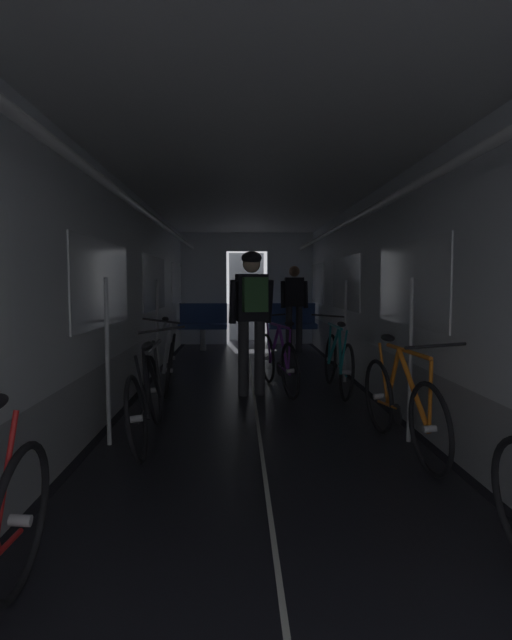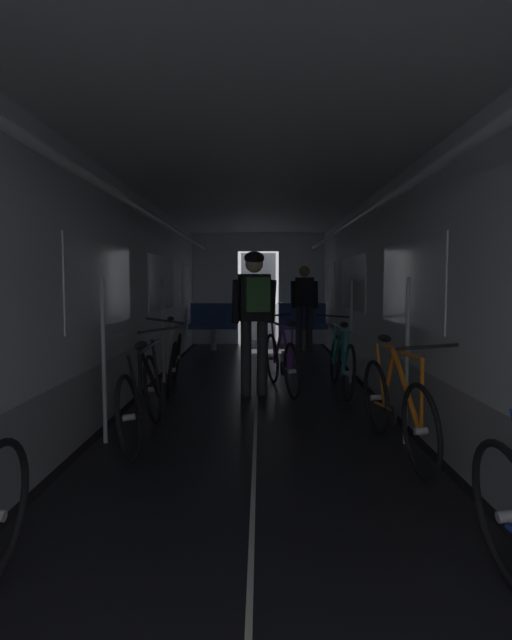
{
  "view_description": "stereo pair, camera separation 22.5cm",
  "coord_description": "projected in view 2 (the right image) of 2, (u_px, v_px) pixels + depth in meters",
  "views": [
    {
      "loc": [
        -0.18,
        -2.07,
        1.35
      ],
      "look_at": [
        0.0,
        3.19,
        0.97
      ],
      "focal_mm": 28.24,
      "sensor_mm": 36.0,
      "label": 1
    },
    {
      "loc": [
        0.04,
        -2.07,
        1.35
      ],
      "look_at": [
        0.0,
        3.19,
        0.97
      ],
      "focal_mm": 28.24,
      "sensor_mm": 36.0,
      "label": 2
    }
  ],
  "objects": [
    {
      "name": "bicycle_purple_in_aisle",
      "position": [
        282.0,
        360.0,
        6.3
      ],
      "size": [
        0.5,
        1.67,
        0.94
      ],
      "color": "black",
      "rests_on": "ground"
    },
    {
      "name": "train_car_shell",
      "position": [
        256.0,
        252.0,
        5.63
      ],
      "size": [
        3.14,
        12.34,
        2.57
      ],
      "color": "black",
      "rests_on": "ground"
    },
    {
      "name": "bicycle_teal",
      "position": [
        341.0,
        362.0,
        6.19
      ],
      "size": [
        0.44,
        1.69,
        0.95
      ],
      "color": "black",
      "rests_on": "ground"
    },
    {
      "name": "person_standing_near_bench",
      "position": [
        304.0,
        302.0,
        9.76
      ],
      "size": [
        0.53,
        0.23,
        1.69
      ],
      "color": "#2D2D33",
      "rests_on": "ground"
    },
    {
      "name": "person_cyclist_aisle",
      "position": [
        255.0,
        307.0,
        5.99
      ],
      "size": [
        0.56,
        0.44,
        1.73
      ],
      "color": "#2D2D33",
      "rests_on": "ground"
    },
    {
      "name": "bicycle_orange",
      "position": [
        395.0,
        406.0,
        3.98
      ],
      "size": [
        0.44,
        1.69,
        0.94
      ],
      "color": "black",
      "rests_on": "ground"
    },
    {
      "name": "bench_seat_far_right",
      "position": [
        302.0,
        322.0,
        10.17
      ],
      "size": [
        0.98,
        0.51,
        0.95
      ],
      "color": "gray",
      "rests_on": "ground"
    },
    {
      "name": "bicycle_silver",
      "position": [
        174.0,
        359.0,
        6.45
      ],
      "size": [
        0.44,
        1.69,
        0.96
      ],
      "color": "black",
      "rests_on": "ground"
    },
    {
      "name": "ground_plane",
      "position": [
        250.0,
        598.0,
        2.17
      ],
      "size": [
        60.0,
        60.0,
        0.0
      ],
      "primitive_type": "plane",
      "color": "black"
    },
    {
      "name": "bicycle_black",
      "position": [
        143.0,
        396.0,
        4.33
      ],
      "size": [
        0.44,
        1.69,
        0.96
      ],
      "color": "black",
      "rests_on": "ground"
    },
    {
      "name": "bench_seat_far_left",
      "position": [
        214.0,
        322.0,
        10.19
      ],
      "size": [
        0.98,
        0.51,
        0.95
      ],
      "color": "gray",
      "rests_on": "ground"
    }
  ]
}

